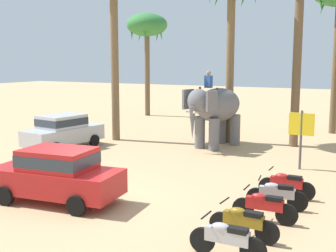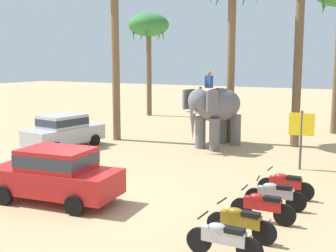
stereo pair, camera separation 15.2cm
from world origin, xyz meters
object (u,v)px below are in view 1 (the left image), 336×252
Objects in this scene: car_parked_far_side at (63,130)px; signboard_yellow at (301,128)px; motorcycle_second_in_row at (243,222)px; motorcycle_far_in_row at (286,184)px; motorcycle_nearest_camera at (227,238)px; motorcycle_mid_row at (264,206)px; motorcycle_fourth_in_row at (277,194)px; elephant_with_mahout at (215,108)px; palm_tree_left_of_road at (147,28)px; car_sedan_foreground at (57,173)px.

signboard_yellow is (11.36, 1.21, 0.76)m from car_parked_far_side.
motorcycle_far_in_row is (0.18, 3.82, 0.00)m from motorcycle_second_in_row.
motorcycle_nearest_camera is 2.56m from motorcycle_mid_row.
motorcycle_second_in_row and motorcycle_fourth_in_row have the same top height.
elephant_with_mahout is 14.51m from palm_tree_left_of_road.
car_sedan_foreground is at bearing -158.12° from motorcycle_fourth_in_row.
car_sedan_foreground is 6.71m from motorcycle_fourth_in_row.
car_sedan_foreground is at bearing 179.03° from motorcycle_second_in_row.
car_sedan_foreground is at bearing -149.14° from motorcycle_far_in_row.
car_parked_far_side is at bearing -149.92° from elephant_with_mahout.
elephant_with_mahout is 11.72m from motorcycle_second_in_row.
car_parked_far_side is 13.96m from motorcycle_nearest_camera.
motorcycle_second_in_row is at bearing -93.79° from motorcycle_fourth_in_row.
car_sedan_foreground and car_parked_far_side have the same top height.
motorcycle_mid_row is 6.61m from signboard_yellow.
car_parked_far_side is (-5.51, 6.58, 0.00)m from car_sedan_foreground.
motorcycle_far_in_row is at bearing -13.69° from car_parked_far_side.
car_parked_far_side is 1.79× the size of signboard_yellow.
motorcycle_nearest_camera is at bearing -88.81° from signboard_yellow.
palm_tree_left_of_road reaches higher than car_sedan_foreground.
elephant_with_mahout reaches higher than motorcycle_mid_row.
motorcycle_nearest_camera is at bearing -34.12° from car_parked_far_side.
car_parked_far_side is at bearing 145.88° from motorcycle_nearest_camera.
motorcycle_fourth_in_row is (11.73, -4.08, -0.46)m from car_parked_far_side.
motorcycle_fourth_in_row is (0.04, 1.19, 0.00)m from motorcycle_mid_row.
elephant_with_mahout is 9.55m from motorcycle_fourth_in_row.
motorcycle_far_in_row is (0.05, 2.41, 0.00)m from motorcycle_mid_row.
elephant_with_mahout is at bearing 127.42° from motorcycle_far_in_row.
motorcycle_far_in_row is 22.96m from palm_tree_left_of_road.
motorcycle_fourth_in_row is 0.22× the size of palm_tree_left_of_road.
elephant_with_mahout is 10.53m from motorcycle_mid_row.
signboard_yellow reaches higher than car_parked_far_side.
motorcycle_fourth_in_row is 1.00× the size of motorcycle_far_in_row.
motorcycle_mid_row is (6.18, 1.31, -0.46)m from car_sedan_foreground.
palm_tree_left_of_road is at bearing 130.02° from motorcycle_fourth_in_row.
car_parked_far_side is 12.09m from motorcycle_far_in_row.
palm_tree_left_of_road reaches higher than elephant_with_mahout.
motorcycle_second_in_row is at bearing 89.82° from motorcycle_nearest_camera.
motorcycle_mid_row is 1.00× the size of motorcycle_far_in_row.
signboard_yellow is at bearing 95.26° from motorcycle_far_in_row.
car_sedan_foreground reaches higher than motorcycle_nearest_camera.
motorcycle_nearest_camera and motorcycle_far_in_row have the same top height.
motorcycle_second_in_row is (0.00, 1.15, 0.00)m from motorcycle_nearest_camera.
motorcycle_second_in_row is at bearing -30.04° from car_parked_far_side.
motorcycle_mid_row is (11.69, -5.27, -0.46)m from car_parked_far_side.
car_sedan_foreground reaches higher than motorcycle_far_in_row.
signboard_yellow reaches higher than motorcycle_second_in_row.
motorcycle_fourth_in_row is (5.11, -7.92, -1.53)m from elephant_with_mahout.
motorcycle_second_in_row is 1.01× the size of motorcycle_fourth_in_row.
motorcycle_far_in_row is (11.74, -2.86, -0.46)m from car_parked_far_side.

